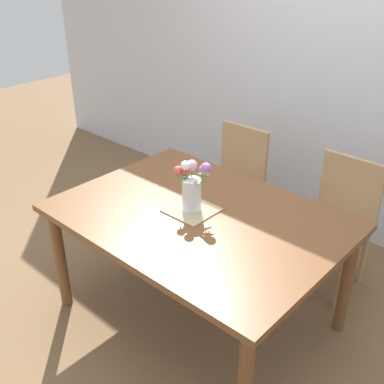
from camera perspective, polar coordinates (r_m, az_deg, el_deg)
ground_plane at (r=3.09m, az=0.75°, el=-14.85°), size 12.00×12.00×0.00m
back_wall at (r=3.69m, az=18.26°, el=15.72°), size 7.00×0.10×2.80m
dining_table at (r=2.68m, az=0.84°, el=-4.17°), size 1.60×1.16×0.76m
chair_left at (r=3.62m, az=5.27°, el=1.98°), size 0.42×0.42×0.90m
chair_right at (r=3.24m, az=17.69°, el=-2.69°), size 0.42×0.42×0.90m
placemat at (r=2.66m, az=0.00°, el=-2.20°), size 0.26×0.26×0.01m
flower_vase at (r=2.60m, az=-0.01°, el=0.66°), size 0.19×0.17×0.30m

